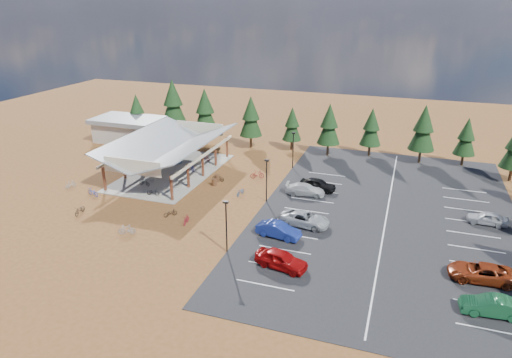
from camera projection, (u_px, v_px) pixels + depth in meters
name	position (u px, v px, depth m)	size (l,w,h in m)	color
ground	(220.00, 202.00, 52.69)	(140.00, 140.00, 0.00)	brown
asphalt_lot	(387.00, 214.00, 49.74)	(27.00, 44.00, 0.04)	black
concrete_pad	(172.00, 172.00, 61.86)	(10.60, 18.60, 0.10)	gray
bike_pavilion	(170.00, 146.00, 60.48)	(11.65, 19.40, 4.97)	#572719
outbuilding	(128.00, 129.00, 75.05)	(11.00, 7.00, 3.90)	#ADA593
lamp_post_0	(226.00, 223.00, 41.29)	(0.50, 0.25, 5.14)	black
lamp_post_1	(267.00, 178.00, 51.85)	(0.50, 0.25, 5.14)	black
lamp_post_2	(293.00, 148.00, 62.42)	(0.50, 0.25, 5.14)	black
trash_bin_0	(214.00, 182.00, 57.32)	(0.60, 0.60, 0.90)	#4D2F1B
trash_bin_1	(217.00, 178.00, 58.70)	(0.60, 0.60, 0.90)	#4D2F1B
pine_0	(137.00, 111.00, 77.25)	(3.07, 3.07, 7.16)	#382314
pine_1	(173.00, 102.00, 76.17)	(4.17, 4.17, 9.72)	#382314
pine_2	(205.00, 110.00, 73.04)	(3.82, 3.82, 8.89)	#382314
pine_3	(251.00, 117.00, 70.59)	(3.52, 3.52, 8.20)	#382314
pine_4	(292.00, 124.00, 69.73)	(2.91, 2.91, 6.78)	#382314
pine_5	(329.00, 124.00, 66.93)	(3.39, 3.39, 7.91)	#382314
pine_6	(371.00, 127.00, 66.83)	(3.14, 3.14, 7.32)	#382314
pine_7	(424.00, 128.00, 63.59)	(3.65, 3.65, 8.50)	#382314
pine_8	(466.00, 137.00, 62.98)	(2.96, 2.96, 6.90)	#382314
bike_0	(144.00, 183.00, 57.09)	(0.54, 1.54, 0.81)	black
bike_1	(149.00, 179.00, 58.28)	(0.42, 1.48, 0.89)	gray
bike_2	(175.00, 160.00, 64.83)	(0.65, 1.87, 0.98)	navy
bike_3	(169.00, 155.00, 66.90)	(0.49, 1.74, 1.04)	maroon
bike_4	(153.00, 192.00, 54.31)	(0.53, 1.52, 0.80)	black
bike_5	(173.00, 178.00, 58.37)	(0.42, 1.49, 0.90)	#94969C
bike_6	(189.00, 168.00, 61.95)	(0.61, 1.75, 0.92)	navy
bike_7	(205.00, 158.00, 65.87)	(0.42, 1.49, 0.90)	maroon
bike_8	(80.00, 210.00, 49.69)	(0.63, 1.81, 0.95)	black
bike_9	(71.00, 184.00, 56.67)	(0.42, 1.48, 0.89)	#989CA0
bike_10	(93.00, 192.00, 54.31)	(0.65, 1.86, 0.98)	#112F9F
bike_11	(186.00, 220.00, 47.50)	(0.45, 1.60, 0.96)	maroon
bike_12	(170.00, 213.00, 49.19)	(0.53, 1.53, 0.80)	black
bike_13	(127.00, 229.00, 45.40)	(0.47, 1.68, 1.01)	gray
bike_14	(241.00, 192.00, 54.51)	(0.56, 1.61, 0.85)	navy
bike_15	(257.00, 174.00, 59.61)	(0.52, 1.85, 1.11)	maroon
bike_16	(218.00, 178.00, 58.79)	(0.60, 1.72, 0.90)	black
car_0	(281.00, 259.00, 39.52)	(1.89, 4.70, 1.60)	#910809
car_1	(278.00, 230.00, 44.70)	(1.55, 4.45, 1.47)	navy
car_2	(305.00, 219.00, 47.02)	(2.39, 5.19, 1.44)	#989C9F
car_3	(305.00, 189.00, 54.47)	(1.89, 4.64, 1.35)	#B5B5B5
car_4	(318.00, 184.00, 55.75)	(1.76, 4.38, 1.49)	black
car_5	(492.00, 306.00, 33.62)	(1.54, 4.40, 1.45)	#154C29
car_6	(481.00, 272.00, 37.77)	(2.42, 5.26, 1.46)	maroon
car_8	(487.00, 218.00, 47.31)	(1.59, 3.96, 1.35)	#B1B2B9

